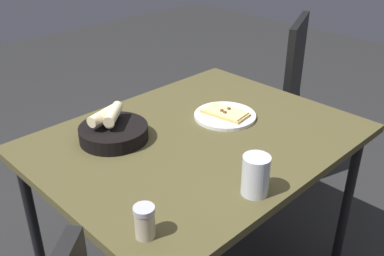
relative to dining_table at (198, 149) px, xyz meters
The scene contains 6 objects.
dining_table is the anchor object (origin of this frame).
pizza_plate 0.20m from the dining_table, behind, with size 0.25×0.25×0.04m.
bread_basket 0.33m from the dining_table, 39.91° to the right, with size 0.25×0.25×0.12m.
beer_glass 0.41m from the dining_table, 70.41° to the left, with size 0.08×0.08×0.13m.
pepper_shaker 0.57m from the dining_table, 30.49° to the left, with size 0.06×0.06×0.09m.
chair_near 0.95m from the dining_table, 161.58° to the right, with size 0.58×0.58×0.95m.
Camera 1 is at (1.01, 1.00, 1.50)m, focal length 40.76 mm.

